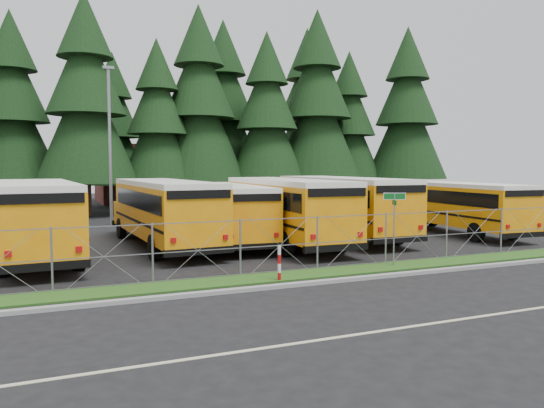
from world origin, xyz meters
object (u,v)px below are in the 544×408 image
(bus_3, at_px, (163,214))
(bus_4, at_px, (226,214))
(bus_east, at_px, (454,208))
(bus_6, at_px, (338,207))
(light_standard, at_px, (110,140))
(bus_5, at_px, (283,211))
(striped_bollard, at_px, (279,264))
(street_sign, at_px, (394,213))
(bus_1, at_px, (37,220))

(bus_3, relative_size, bus_4, 1.08)
(bus_3, distance_m, bus_east, 16.19)
(bus_6, height_order, light_standard, light_standard)
(bus_6, relative_size, bus_east, 1.11)
(bus_3, relative_size, bus_5, 0.99)
(bus_4, xyz_separation_m, striped_bollard, (-1.15, -9.15, -0.85))
(bus_4, xyz_separation_m, bus_5, (2.48, -1.39, 0.14))
(bus_3, height_order, bus_4, bus_3)
(bus_6, distance_m, street_sign, 8.39)
(bus_1, height_order, bus_3, bus_1)
(bus_4, relative_size, bus_6, 0.90)
(bus_1, xyz_separation_m, street_sign, (12.44, -7.36, 0.44))
(bus_3, bearing_deg, light_standard, 93.45)
(bus_1, distance_m, bus_4, 8.62)
(bus_east, bearing_deg, street_sign, -138.95)
(bus_1, height_order, bus_east, bus_1)
(bus_4, height_order, light_standard, light_standard)
(bus_1, height_order, bus_5, bus_5)
(bus_3, xyz_separation_m, bus_5, (5.61, -1.26, 0.02))
(bus_6, bearing_deg, street_sign, -104.35)
(bus_5, bearing_deg, bus_east, 0.59)
(bus_east, distance_m, light_standard, 21.55)
(bus_5, height_order, light_standard, light_standard)
(bus_east, bearing_deg, bus_6, 173.87)
(bus_4, relative_size, light_standard, 1.09)
(bus_1, xyz_separation_m, light_standard, (4.26, 11.69, 3.91))
(bus_1, xyz_separation_m, bus_6, (14.71, 0.70, 0.02))
(bus_4, relative_size, street_sign, 3.94)
(street_sign, bearing_deg, bus_east, 36.90)
(striped_bollard, bearing_deg, bus_east, 27.96)
(bus_1, xyz_separation_m, bus_east, (21.53, -0.53, -0.15))
(bus_east, relative_size, striped_bollard, 9.17)
(bus_6, height_order, striped_bollard, bus_6)
(light_standard, bearing_deg, striped_bollard, -80.96)
(bus_5, relative_size, striped_bollard, 10.12)
(bus_3, distance_m, bus_4, 3.14)
(bus_6, relative_size, light_standard, 1.21)
(bus_4, distance_m, light_standard, 12.12)
(street_sign, bearing_deg, bus_4, 114.69)
(bus_1, height_order, striped_bollard, bus_1)
(bus_east, relative_size, light_standard, 1.08)
(bus_3, bearing_deg, bus_6, -4.42)
(bus_6, relative_size, street_sign, 4.36)
(bus_4, height_order, bus_5, bus_5)
(striped_bollard, bearing_deg, bus_4, 82.82)
(bus_1, relative_size, bus_5, 1.00)
(bus_6, xyz_separation_m, bus_east, (6.83, -1.24, -0.17))
(bus_5, relative_size, light_standard, 1.20)
(bus_1, distance_m, street_sign, 14.46)
(street_sign, bearing_deg, bus_5, 101.27)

